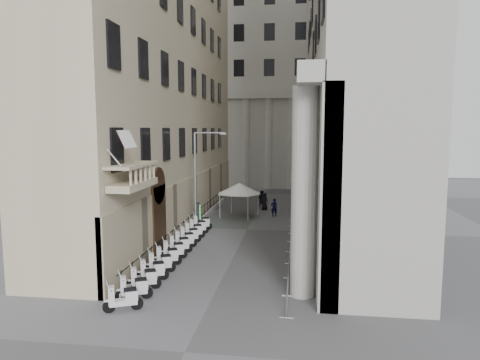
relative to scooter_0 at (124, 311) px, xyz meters
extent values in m
plane|color=#4B4A4D|center=(3.60, -3.06, 0.00)|extent=(120.00, 120.00, 0.00)
cube|color=beige|center=(-3.90, 18.94, 17.00)|extent=(5.00, 36.00, 34.00)
cube|color=beige|center=(3.60, 44.94, 15.00)|extent=(22.00, 10.00, 30.00)
cylinder|color=silver|center=(0.63, 20.05, 1.06)|extent=(0.06, 0.06, 2.12)
cylinder|color=silver|center=(3.33, 20.05, 1.06)|extent=(0.06, 0.06, 2.12)
cylinder|color=silver|center=(0.63, 22.75, 1.06)|extent=(0.06, 0.06, 2.12)
cylinder|color=silver|center=(3.33, 22.75, 1.06)|extent=(0.06, 0.06, 2.12)
cube|color=white|center=(1.98, 21.40, 2.17)|extent=(2.89, 2.89, 0.12)
cone|color=white|center=(1.98, 21.40, 2.65)|extent=(3.85, 3.85, 0.96)
cylinder|color=#969A9F|center=(-0.45, 15.33, 3.86)|extent=(0.16, 0.16, 7.72)
cylinder|color=#969A9F|center=(0.70, 15.39, 7.72)|extent=(2.32, 0.25, 0.12)
cube|color=#969A9F|center=(1.76, 15.45, 7.67)|extent=(0.49, 0.24, 0.14)
cube|color=black|center=(-0.60, 16.84, 0.96)|extent=(0.46, 0.95, 1.92)
cube|color=#19E54C|center=(-0.45, 16.87, 1.18)|extent=(0.19, 0.68, 1.07)
imported|color=black|center=(5.43, 21.62, 0.83)|extent=(0.69, 0.56, 1.66)
imported|color=black|center=(3.96, 25.33, 0.92)|extent=(1.13, 1.05, 1.85)
imported|color=black|center=(4.29, 24.69, 0.87)|extent=(1.01, 0.95, 1.73)
camera|label=1|loc=(7.56, -17.24, 8.03)|focal=32.00mm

